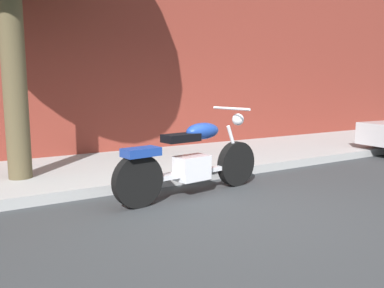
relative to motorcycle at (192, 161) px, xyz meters
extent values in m
plane|color=#303335|center=(-0.09, -0.70, -0.46)|extent=(60.00, 60.00, 0.00)
cube|color=#999999|center=(-0.09, 1.84, -0.39)|extent=(19.45, 2.59, 0.14)
cylinder|color=black|center=(0.82, 0.11, -0.14)|extent=(0.65, 0.21, 0.64)
cylinder|color=black|center=(-0.81, -0.12, -0.14)|extent=(0.65, 0.21, 0.64)
cube|color=silver|center=(0.00, 0.00, -0.09)|extent=(0.47, 0.34, 0.32)
cube|color=silver|center=(0.00, 0.00, -0.16)|extent=(1.48, 0.28, 0.06)
ellipsoid|color=navy|center=(0.18, 0.02, 0.38)|extent=(0.55, 0.33, 0.22)
cube|color=black|center=(-0.17, -0.03, 0.32)|extent=(0.51, 0.30, 0.10)
cube|color=navy|center=(-0.76, -0.11, 0.20)|extent=(0.47, 0.30, 0.10)
cylinder|color=silver|center=(0.76, 0.10, 0.14)|extent=(0.28, 0.09, 0.58)
cylinder|color=silver|center=(0.70, 0.09, 0.66)|extent=(0.13, 0.70, 0.04)
sphere|color=silver|center=(0.84, 0.11, 0.50)|extent=(0.17, 0.17, 0.17)
cylinder|color=silver|center=(-0.27, 0.12, -0.19)|extent=(0.80, 0.20, 0.09)
cylinder|color=brown|center=(-1.87, 1.60, 1.22)|extent=(0.32, 0.32, 3.37)
camera|label=1|loc=(-2.61, -4.29, 0.96)|focal=36.53mm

